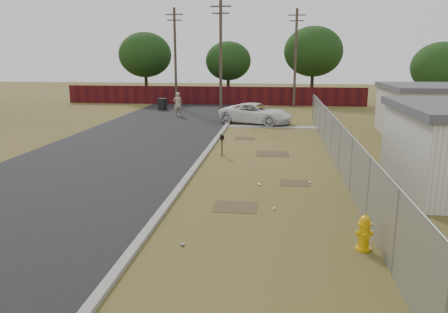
# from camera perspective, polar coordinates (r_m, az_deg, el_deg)

# --- Properties ---
(ground) EXTENTS (120.00, 120.00, 0.00)m
(ground) POSITION_cam_1_polar(r_m,az_deg,el_deg) (18.89, 5.37, -1.64)
(ground) COLOR brown
(ground) RESTS_ON ground
(street) EXTENTS (15.10, 60.00, 0.12)m
(street) POSITION_cam_1_polar(r_m,az_deg,el_deg) (27.71, -8.23, 3.03)
(street) COLOR black
(street) RESTS_ON ground
(chainlink_fence) EXTENTS (0.10, 27.06, 2.02)m
(chainlink_fence) POSITION_cam_1_polar(r_m,az_deg,el_deg) (19.88, 14.54, 1.10)
(chainlink_fence) COLOR gray
(chainlink_fence) RESTS_ON ground
(privacy_fence) EXTENTS (30.00, 0.12, 1.80)m
(privacy_fence) POSITION_cam_1_polar(r_m,az_deg,el_deg) (43.92, -1.50, 7.97)
(privacy_fence) COLOR #470F11
(privacy_fence) RESTS_ON ground
(utility_poles) EXTENTS (12.60, 8.24, 9.00)m
(utility_poles) POSITION_cam_1_polar(r_m,az_deg,el_deg) (39.16, 0.97, 12.92)
(utility_poles) COLOR #44392D
(utility_poles) RESTS_ON ground
(horizon_trees) EXTENTS (33.32, 31.94, 7.78)m
(horizon_trees) POSITION_cam_1_polar(r_m,az_deg,el_deg) (41.83, 7.71, 12.72)
(horizon_trees) COLOR #322416
(horizon_trees) RESTS_ON ground
(fire_hydrant) EXTENTS (0.44, 0.45, 0.95)m
(fire_hydrant) POSITION_cam_1_polar(r_m,az_deg,el_deg) (11.57, 17.85, -9.53)
(fire_hydrant) COLOR #DFA50B
(fire_hydrant) RESTS_ON ground
(mailbox) EXTENTS (0.26, 0.46, 1.07)m
(mailbox) POSITION_cam_1_polar(r_m,az_deg,el_deg) (21.11, -0.28, 2.32)
(mailbox) COLOR brown
(mailbox) RESTS_ON ground
(pickup_truck) EXTENTS (5.76, 4.15, 1.46)m
(pickup_truck) POSITION_cam_1_polar(r_m,az_deg,el_deg) (31.57, 4.22, 5.64)
(pickup_truck) COLOR white
(pickup_truck) RESTS_ON ground
(pedestrian) EXTENTS (0.83, 0.69, 1.93)m
(pedestrian) POSITION_cam_1_polar(r_m,az_deg,el_deg) (35.62, -6.08, 6.82)
(pedestrian) COLOR tan
(pedestrian) RESTS_ON ground
(trash_bin) EXTENTS (0.82, 0.88, 1.04)m
(trash_bin) POSITION_cam_1_polar(r_m,az_deg,el_deg) (39.90, -8.03, 6.81)
(trash_bin) COLOR black
(trash_bin) RESTS_ON ground
(scattered_litter) EXTENTS (3.73, 13.78, 0.07)m
(scattered_litter) POSITION_cam_1_polar(r_m,az_deg,el_deg) (17.67, 5.11, -2.53)
(scattered_litter) COLOR silver
(scattered_litter) RESTS_ON ground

